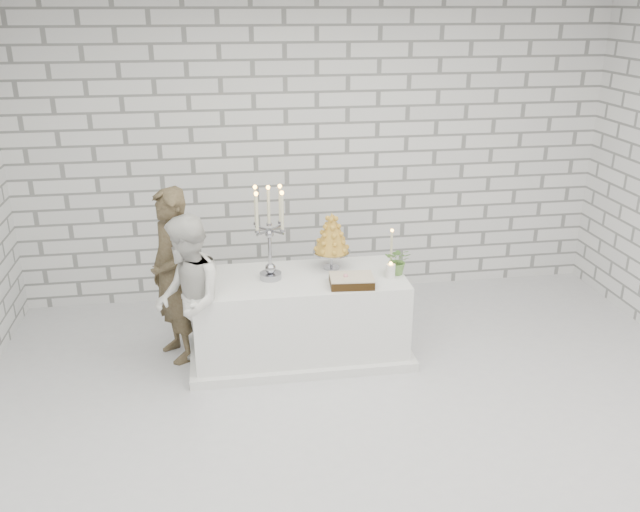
{
  "coord_description": "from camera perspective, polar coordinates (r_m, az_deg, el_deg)",
  "views": [
    {
      "loc": [
        -1.02,
        -4.1,
        2.97
      ],
      "look_at": [
        -0.23,
        0.82,
        1.05
      ],
      "focal_mm": 37.53,
      "sensor_mm": 36.0,
      "label": 1
    }
  ],
  "objects": [
    {
      "name": "flowers",
      "position": [
        5.77,
        6.68,
        -0.38
      ],
      "size": [
        0.28,
        0.26,
        0.25
      ],
      "primitive_type": "imported",
      "rotation": [
        0.0,
        0.0,
        -0.37
      ],
      "color": "#427136",
      "rests_on": "cake_table"
    },
    {
      "name": "chocolate_cake",
      "position": [
        5.54,
        2.71,
        -2.12
      ],
      "size": [
        0.38,
        0.29,
        0.08
      ],
      "primitive_type": "cube",
      "rotation": [
        0.0,
        0.0,
        -0.09
      ],
      "color": "black",
      "rests_on": "cake_table"
    },
    {
      "name": "extra_taper",
      "position": [
        5.93,
        6.1,
        0.63
      ],
      "size": [
        0.08,
        0.08,
        0.32
      ],
      "primitive_type": "cylinder",
      "rotation": [
        0.0,
        0.0,
        -0.34
      ],
      "color": "beige",
      "rests_on": "cake_table"
    },
    {
      "name": "cake_table",
      "position": [
        5.87,
        -1.75,
        -5.19
      ],
      "size": [
        1.8,
        0.8,
        0.75
      ],
      "primitive_type": "cube",
      "color": "white",
      "rests_on": "ground"
    },
    {
      "name": "candelabra",
      "position": [
        5.55,
        -4.34,
        1.95
      ],
      "size": [
        0.34,
        0.34,
        0.82
      ],
      "primitive_type": null,
      "rotation": [
        0.0,
        0.0,
        -0.02
      ],
      "color": "#9797A1",
      "rests_on": "cake_table"
    },
    {
      "name": "ground",
      "position": [
        5.16,
        4.13,
        -14.11
      ],
      "size": [
        6.0,
        5.0,
        0.01
      ],
      "primitive_type": "cube",
      "color": "silver",
      "rests_on": "ground"
    },
    {
      "name": "wall_front",
      "position": [
        2.4,
        19.27,
        -18.19
      ],
      "size": [
        6.0,
        0.01,
        3.0
      ],
      "primitive_type": "cube",
      "color": "white",
      "rests_on": "ground"
    },
    {
      "name": "pillar_candle",
      "position": [
        5.71,
        6.03,
        -1.27
      ],
      "size": [
        0.09,
        0.09,
        0.12
      ],
      "primitive_type": "cylinder",
      "rotation": [
        0.0,
        0.0,
        -0.1
      ],
      "color": "white",
      "rests_on": "cake_table"
    },
    {
      "name": "bride",
      "position": [
        5.46,
        -11.14,
        -3.81
      ],
      "size": [
        0.58,
        0.72,
        1.42
      ],
      "primitive_type": "imported",
      "rotation": [
        0.0,
        0.0,
        -1.51
      ],
      "color": "silver",
      "rests_on": "ground"
    },
    {
      "name": "croquembouche",
      "position": [
        5.8,
        0.99,
        1.3
      ],
      "size": [
        0.36,
        0.36,
        0.51
      ],
      "primitive_type": null,
      "rotation": [
        0.0,
        0.0,
        0.08
      ],
      "color": "#AE7E2A",
      "rests_on": "cake_table"
    },
    {
      "name": "groom",
      "position": [
        5.82,
        -12.46,
        -1.65
      ],
      "size": [
        0.58,
        0.67,
        1.54
      ],
      "primitive_type": "imported",
      "rotation": [
        0.0,
        0.0,
        -1.11
      ],
      "color": "#3C2F1E",
      "rests_on": "ground"
    },
    {
      "name": "wall_back",
      "position": [
        6.84,
        -0.27,
        8.66
      ],
      "size": [
        6.0,
        0.01,
        3.0
      ],
      "primitive_type": "cube",
      "color": "white",
      "rests_on": "ground"
    }
  ]
}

